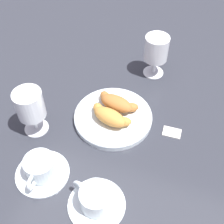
{
  "coord_description": "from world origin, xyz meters",
  "views": [
    {
      "loc": [
        0.19,
        -0.54,
        0.67
      ],
      "look_at": [
        -0.0,
        -0.01,
        0.03
      ],
      "focal_mm": 47.93,
      "sensor_mm": 36.0,
      "label": 1
    }
  ],
  "objects_px": {
    "coffee_cup_near": "(96,200)",
    "sugar_packet": "(172,132)",
    "pastry_plate": "(112,117)",
    "juice_glass_right": "(30,106)",
    "croissant_small": "(116,103)",
    "croissant_large": "(109,116)",
    "coffee_cup_far": "(41,169)",
    "juice_glass_left": "(156,50)"
  },
  "relations": [
    {
      "from": "pastry_plate",
      "to": "sugar_packet",
      "type": "distance_m",
      "value": 0.18
    },
    {
      "from": "pastry_plate",
      "to": "juice_glass_right",
      "type": "relative_size",
      "value": 1.62
    },
    {
      "from": "pastry_plate",
      "to": "sugar_packet",
      "type": "bearing_deg",
      "value": 2.74
    },
    {
      "from": "coffee_cup_near",
      "to": "coffee_cup_far",
      "type": "xyz_separation_m",
      "value": [
        -0.16,
        0.03,
        0.0
      ]
    },
    {
      "from": "croissant_large",
      "to": "croissant_small",
      "type": "height_order",
      "value": "same"
    },
    {
      "from": "croissant_small",
      "to": "juice_glass_left",
      "type": "xyz_separation_m",
      "value": [
        0.06,
        0.21,
        0.06
      ]
    },
    {
      "from": "coffee_cup_far",
      "to": "sugar_packet",
      "type": "bearing_deg",
      "value": 40.71
    },
    {
      "from": "pastry_plate",
      "to": "juice_glass_right",
      "type": "height_order",
      "value": "juice_glass_right"
    },
    {
      "from": "juice_glass_left",
      "to": "coffee_cup_far",
      "type": "bearing_deg",
      "value": -109.31
    },
    {
      "from": "croissant_large",
      "to": "coffee_cup_far",
      "type": "bearing_deg",
      "value": -116.27
    },
    {
      "from": "croissant_large",
      "to": "croissant_small",
      "type": "relative_size",
      "value": 0.99
    },
    {
      "from": "coffee_cup_near",
      "to": "juice_glass_left",
      "type": "distance_m",
      "value": 0.5
    },
    {
      "from": "pastry_plate",
      "to": "coffee_cup_near",
      "type": "relative_size",
      "value": 1.67
    },
    {
      "from": "pastry_plate",
      "to": "coffee_cup_far",
      "type": "distance_m",
      "value": 0.25
    },
    {
      "from": "croissant_small",
      "to": "sugar_packet",
      "type": "xyz_separation_m",
      "value": [
        0.17,
        -0.02,
        -0.03
      ]
    },
    {
      "from": "croissant_large",
      "to": "coffee_cup_far",
      "type": "xyz_separation_m",
      "value": [
        -0.1,
        -0.21,
        -0.01
      ]
    },
    {
      "from": "coffee_cup_near",
      "to": "juice_glass_right",
      "type": "relative_size",
      "value": 0.97
    },
    {
      "from": "croissant_small",
      "to": "coffee_cup_near",
      "type": "bearing_deg",
      "value": -79.78
    },
    {
      "from": "croissant_large",
      "to": "coffee_cup_near",
      "type": "distance_m",
      "value": 0.24
    },
    {
      "from": "coffee_cup_near",
      "to": "juice_glass_right",
      "type": "xyz_separation_m",
      "value": [
        -0.24,
        0.15,
        0.07
      ]
    },
    {
      "from": "juice_glass_right",
      "to": "sugar_packet",
      "type": "distance_m",
      "value": 0.39
    },
    {
      "from": "croissant_small",
      "to": "juice_glass_right",
      "type": "xyz_separation_m",
      "value": [
        -0.19,
        -0.14,
        0.06
      ]
    },
    {
      "from": "juice_glass_right",
      "to": "coffee_cup_near",
      "type": "bearing_deg",
      "value": -32.18
    },
    {
      "from": "croissant_small",
      "to": "coffee_cup_near",
      "type": "xyz_separation_m",
      "value": [
        0.05,
        -0.29,
        -0.01
      ]
    },
    {
      "from": "juice_glass_left",
      "to": "croissant_large",
      "type": "bearing_deg",
      "value": -103.37
    },
    {
      "from": "sugar_packet",
      "to": "croissant_large",
      "type": "bearing_deg",
      "value": -172.33
    },
    {
      "from": "coffee_cup_far",
      "to": "croissant_large",
      "type": "bearing_deg",
      "value": 63.73
    },
    {
      "from": "croissant_large",
      "to": "juice_glass_left",
      "type": "relative_size",
      "value": 0.95
    },
    {
      "from": "pastry_plate",
      "to": "croissant_large",
      "type": "relative_size",
      "value": 1.71
    },
    {
      "from": "croissant_small",
      "to": "coffee_cup_far",
      "type": "bearing_deg",
      "value": -111.9
    },
    {
      "from": "juice_glass_left",
      "to": "pastry_plate",
      "type": "bearing_deg",
      "value": -104.48
    },
    {
      "from": "coffee_cup_near",
      "to": "sugar_packet",
      "type": "bearing_deg",
      "value": 65.7
    },
    {
      "from": "pastry_plate",
      "to": "croissant_small",
      "type": "height_order",
      "value": "croissant_small"
    },
    {
      "from": "croissant_large",
      "to": "pastry_plate",
      "type": "bearing_deg",
      "value": 87.88
    },
    {
      "from": "coffee_cup_far",
      "to": "sugar_packet",
      "type": "height_order",
      "value": "coffee_cup_far"
    },
    {
      "from": "croissant_small",
      "to": "juice_glass_left",
      "type": "distance_m",
      "value": 0.22
    },
    {
      "from": "pastry_plate",
      "to": "juice_glass_left",
      "type": "distance_m",
      "value": 0.26
    },
    {
      "from": "croissant_large",
      "to": "juice_glass_right",
      "type": "relative_size",
      "value": 0.95
    },
    {
      "from": "croissant_large",
      "to": "coffee_cup_near",
      "type": "relative_size",
      "value": 0.98
    },
    {
      "from": "croissant_small",
      "to": "juice_glass_right",
      "type": "distance_m",
      "value": 0.24
    },
    {
      "from": "pastry_plate",
      "to": "coffee_cup_near",
      "type": "height_order",
      "value": "coffee_cup_near"
    },
    {
      "from": "croissant_large",
      "to": "juice_glass_right",
      "type": "distance_m",
      "value": 0.21
    }
  ]
}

